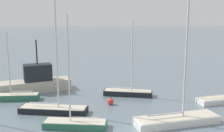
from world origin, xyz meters
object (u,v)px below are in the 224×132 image
(sailboat_3, at_px, (15,96))
(fishing_boat_1, at_px, (36,81))
(sailboat_1, at_px, (177,117))
(sailboat_2, at_px, (222,98))
(channel_buoy_0, at_px, (110,101))
(sailboat_4, at_px, (54,107))
(sailboat_0, at_px, (128,92))
(sailboat_5, at_px, (75,123))

(sailboat_3, height_order, fishing_boat_1, sailboat_3)
(sailboat_1, bearing_deg, sailboat_2, 27.13)
(channel_buoy_0, bearing_deg, sailboat_2, -0.78)
(fishing_boat_1, bearing_deg, sailboat_4, -85.41)
(sailboat_0, xyz_separation_m, sailboat_4, (-7.96, -5.20, 0.10))
(sailboat_1, xyz_separation_m, sailboat_2, (6.79, 5.36, -0.09))
(fishing_boat_1, bearing_deg, sailboat_3, -130.35)
(sailboat_4, relative_size, channel_buoy_0, 8.64)
(sailboat_4, relative_size, fishing_boat_1, 1.30)
(sailboat_2, height_order, sailboat_4, sailboat_4)
(sailboat_1, bearing_deg, channel_buoy_0, 123.32)
(sailboat_3, height_order, channel_buoy_0, sailboat_3)
(sailboat_0, relative_size, sailboat_1, 0.69)
(channel_buoy_0, bearing_deg, sailboat_5, -120.13)
(sailboat_4, xyz_separation_m, sailboat_5, (2.34, -3.67, -0.10))
(fishing_boat_1, bearing_deg, sailboat_0, -32.68)
(sailboat_0, distance_m, sailboat_1, 9.23)
(sailboat_0, xyz_separation_m, fishing_boat_1, (-11.41, 2.88, 0.76))
(sailboat_1, distance_m, sailboat_2, 8.65)
(sailboat_0, height_order, sailboat_4, sailboat_4)
(sailboat_3, bearing_deg, sailboat_4, 138.54)
(sailboat_0, relative_size, sailboat_5, 0.94)
(sailboat_2, relative_size, sailboat_4, 0.94)
(sailboat_5, xyz_separation_m, channel_buoy_0, (3.32, 5.72, -0.09))
(sailboat_4, bearing_deg, sailboat_2, 16.82)
(sailboat_2, distance_m, fishing_boat_1, 22.22)
(sailboat_0, distance_m, sailboat_3, 12.95)
(sailboat_2, xyz_separation_m, sailboat_3, (-22.84, 2.42, -0.05))
(sailboat_3, distance_m, sailboat_4, 6.56)
(sailboat_5, height_order, fishing_boat_1, sailboat_5)
(sailboat_2, bearing_deg, fishing_boat_1, 152.75)
(sailboat_1, relative_size, sailboat_4, 1.08)
(sailboat_0, bearing_deg, sailboat_5, -109.35)
(sailboat_0, bearing_deg, sailboat_1, -57.13)
(sailboat_4, height_order, channel_buoy_0, sailboat_4)
(fishing_boat_1, bearing_deg, channel_buoy_0, -52.01)
(sailboat_0, xyz_separation_m, sailboat_3, (-12.92, -0.89, -0.01))
(sailboat_4, height_order, fishing_boat_1, sailboat_4)
(sailboat_4, bearing_deg, sailboat_1, -6.61)
(sailboat_5, relative_size, channel_buoy_0, 6.87)
(sailboat_2, bearing_deg, sailboat_5, -171.41)
(sailboat_3, height_order, sailboat_5, sailboat_5)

